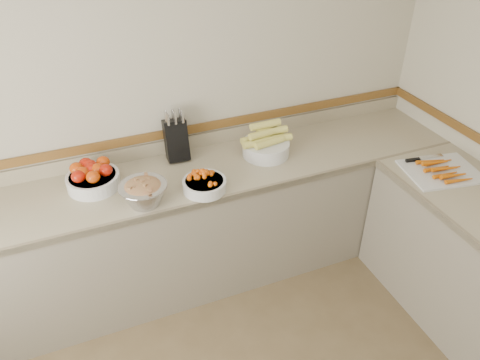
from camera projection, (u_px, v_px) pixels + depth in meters
name	position (u px, v px, depth m)	size (l,w,h in m)	color
back_wall	(152.00, 101.00, 3.02)	(4.00, 4.00, 0.00)	#B1A992
counter_back	(176.00, 231.00, 3.25)	(4.00, 0.65, 1.08)	gray
knife_block	(176.00, 139.00, 3.12)	(0.16, 0.19, 0.36)	black
tomato_bowl	(92.00, 177.00, 2.88)	(0.33, 0.33, 0.16)	silver
cherry_tomato_bowl	(204.00, 183.00, 2.87)	(0.27, 0.27, 0.14)	silver
corn_bowl	(266.00, 144.00, 3.20)	(0.36, 0.33, 0.24)	silver
rhubarb_bowl	(144.00, 192.00, 2.73)	(0.29, 0.29, 0.16)	#B2B2BA
cutting_board	(442.00, 170.00, 3.04)	(0.52, 0.44, 0.07)	beige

